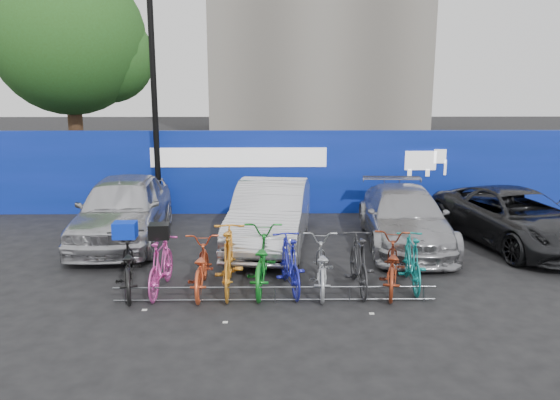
{
  "coord_description": "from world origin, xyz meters",
  "views": [
    {
      "loc": [
        -0.04,
        -9.5,
        3.77
      ],
      "look_at": [
        0.12,
        2.0,
        1.26
      ],
      "focal_mm": 35.0,
      "sensor_mm": 36.0,
      "label": 1
    }
  ],
  "objects_px": {
    "tree": "(76,42)",
    "car_0": "(123,209)",
    "bike_7": "(359,262)",
    "car_1": "(271,214)",
    "bike_0": "(127,265)",
    "car_2": "(404,217)",
    "car_3": "(516,218)",
    "lamppost": "(154,100)",
    "bike_4": "(261,259)",
    "bike_5": "(290,263)",
    "bike_3": "(229,259)",
    "bike_1": "(161,265)",
    "bike_8": "(391,264)",
    "bike_2": "(200,267)",
    "bike_rack": "(275,294)",
    "bike_9": "(412,261)",
    "bike_6": "(321,265)"
  },
  "relations": [
    {
      "from": "tree",
      "to": "car_0",
      "type": "bearing_deg",
      "value": -65.21
    },
    {
      "from": "bike_7",
      "to": "car_0",
      "type": "bearing_deg",
      "value": -32.67
    },
    {
      "from": "car_1",
      "to": "bike_0",
      "type": "bearing_deg",
      "value": -125.72
    },
    {
      "from": "car_2",
      "to": "bike_0",
      "type": "distance_m",
      "value": 6.4
    },
    {
      "from": "car_3",
      "to": "bike_7",
      "type": "bearing_deg",
      "value": -158.56
    },
    {
      "from": "lamppost",
      "to": "bike_0",
      "type": "bearing_deg",
      "value": -84.57
    },
    {
      "from": "tree",
      "to": "bike_4",
      "type": "relative_size",
      "value": 3.75
    },
    {
      "from": "tree",
      "to": "bike_5",
      "type": "relative_size",
      "value": 4.47
    },
    {
      "from": "lamppost",
      "to": "bike_7",
      "type": "bearing_deg",
      "value": -48.83
    },
    {
      "from": "bike_0",
      "to": "bike_3",
      "type": "bearing_deg",
      "value": 166.42
    },
    {
      "from": "bike_0",
      "to": "bike_3",
      "type": "height_order",
      "value": "bike_3"
    },
    {
      "from": "bike_4",
      "to": "tree",
      "type": "bearing_deg",
      "value": -53.67
    },
    {
      "from": "car_2",
      "to": "bike_1",
      "type": "relative_size",
      "value": 2.68
    },
    {
      "from": "car_3",
      "to": "bike_7",
      "type": "height_order",
      "value": "car_3"
    },
    {
      "from": "car_2",
      "to": "bike_1",
      "type": "xyz_separation_m",
      "value": [
        -5.11,
        -2.88,
        -0.15
      ]
    },
    {
      "from": "car_2",
      "to": "bike_0",
      "type": "xyz_separation_m",
      "value": [
        -5.73,
        -2.86,
        -0.14
      ]
    },
    {
      "from": "car_1",
      "to": "lamppost",
      "type": "bearing_deg",
      "value": 146.97
    },
    {
      "from": "car_0",
      "to": "bike_5",
      "type": "relative_size",
      "value": 2.69
    },
    {
      "from": "car_3",
      "to": "bike_3",
      "type": "xyz_separation_m",
      "value": [
        -6.49,
        -2.77,
        -0.05
      ]
    },
    {
      "from": "tree",
      "to": "bike_8",
      "type": "relative_size",
      "value": 4.15
    },
    {
      "from": "car_1",
      "to": "bike_7",
      "type": "height_order",
      "value": "car_1"
    },
    {
      "from": "bike_3",
      "to": "tree",
      "type": "bearing_deg",
      "value": -61.0
    },
    {
      "from": "car_3",
      "to": "bike_2",
      "type": "relative_size",
      "value": 2.62
    },
    {
      "from": "car_0",
      "to": "bike_3",
      "type": "xyz_separation_m",
      "value": [
        2.75,
        -3.18,
        -0.2
      ]
    },
    {
      "from": "bike_rack",
      "to": "car_0",
      "type": "xyz_separation_m",
      "value": [
        -3.59,
        3.77,
        0.64
      ]
    },
    {
      "from": "car_3",
      "to": "bike_4",
      "type": "height_order",
      "value": "car_3"
    },
    {
      "from": "bike_0",
      "to": "bike_1",
      "type": "height_order",
      "value": "bike_0"
    },
    {
      "from": "lamppost",
      "to": "car_3",
      "type": "bearing_deg",
      "value": -16.63
    },
    {
      "from": "bike_9",
      "to": "car_3",
      "type": "bearing_deg",
      "value": -135.99
    },
    {
      "from": "car_0",
      "to": "car_1",
      "type": "bearing_deg",
      "value": -9.28
    },
    {
      "from": "bike_7",
      "to": "bike_4",
      "type": "bearing_deg",
      "value": -4.91
    },
    {
      "from": "bike_5",
      "to": "bike_9",
      "type": "distance_m",
      "value": 2.28
    },
    {
      "from": "car_0",
      "to": "bike_7",
      "type": "xyz_separation_m",
      "value": [
        5.13,
        -3.19,
        -0.27
      ]
    },
    {
      "from": "car_1",
      "to": "bike_9",
      "type": "relative_size",
      "value": 2.69
    },
    {
      "from": "bike_4",
      "to": "bike_5",
      "type": "xyz_separation_m",
      "value": [
        0.52,
        -0.14,
        -0.02
      ]
    },
    {
      "from": "car_3",
      "to": "bike_9",
      "type": "height_order",
      "value": "car_3"
    },
    {
      "from": "bike_0",
      "to": "bike_2",
      "type": "distance_m",
      "value": 1.33
    },
    {
      "from": "tree",
      "to": "bike_3",
      "type": "xyz_separation_m",
      "value": [
        5.93,
        -10.07,
        -4.47
      ]
    },
    {
      "from": "car_3",
      "to": "bike_8",
      "type": "distance_m",
      "value": 4.49
    },
    {
      "from": "bike_6",
      "to": "bike_9",
      "type": "xyz_separation_m",
      "value": [
        1.7,
        0.14,
        0.02
      ]
    },
    {
      "from": "car_0",
      "to": "bike_5",
      "type": "distance_m",
      "value": 5.02
    },
    {
      "from": "bike_6",
      "to": "bike_7",
      "type": "height_order",
      "value": "bike_7"
    },
    {
      "from": "bike_6",
      "to": "car_3",
      "type": "bearing_deg",
      "value": -146.8
    },
    {
      "from": "car_0",
      "to": "car_1",
      "type": "relative_size",
      "value": 1.04
    },
    {
      "from": "car_0",
      "to": "bike_6",
      "type": "height_order",
      "value": "car_0"
    },
    {
      "from": "bike_rack",
      "to": "car_3",
      "type": "bearing_deg",
      "value": 30.74
    },
    {
      "from": "bike_1",
      "to": "bike_2",
      "type": "distance_m",
      "value": 0.72
    },
    {
      "from": "bike_rack",
      "to": "tree",
      "type": "bearing_deg",
      "value": 122.45
    },
    {
      "from": "car_0",
      "to": "car_1",
      "type": "height_order",
      "value": "car_0"
    },
    {
      "from": "bike_7",
      "to": "bike_8",
      "type": "xyz_separation_m",
      "value": [
        0.6,
        -0.01,
        -0.04
      ]
    }
  ]
}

